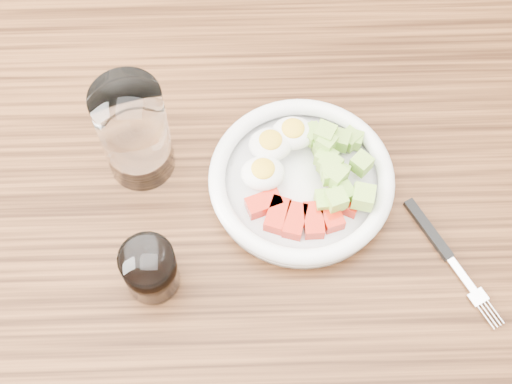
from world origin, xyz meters
The scene contains 6 objects.
ground centered at (0.00, 0.00, 0.00)m, with size 4.00×4.00×0.00m, color brown.
dining_table centered at (0.00, 0.00, 0.67)m, with size 1.50×0.90×0.77m.
bowl centered at (0.05, 0.03, 0.79)m, with size 0.24×0.24×0.06m.
fork centered at (0.22, -0.06, 0.77)m, with size 0.10×0.18×0.01m.
water_glass centered at (-0.16, 0.07, 0.85)m, with size 0.09×0.09×0.16m, color white.
coffee_glass centered at (-0.14, -0.10, 0.81)m, with size 0.07×0.07×0.08m.
Camera 1 is at (-0.02, -0.40, 1.62)m, focal length 50.00 mm.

